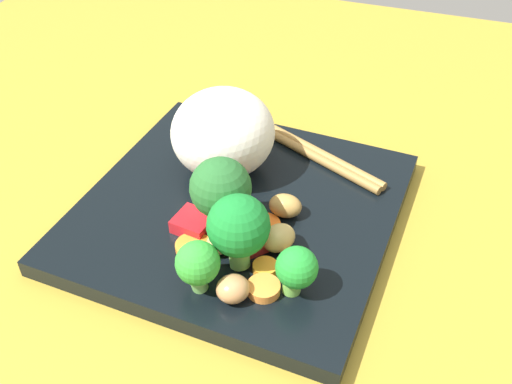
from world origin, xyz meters
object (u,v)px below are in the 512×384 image
at_px(broccoli_floret_1, 238,227).
at_px(rice_mound, 223,133).
at_px(square_plate, 239,211).
at_px(chopstick_pair, 288,139).
at_px(carrot_slice_4, 193,247).

bearing_deg(broccoli_floret_1, rice_mound, 27.48).
bearing_deg(rice_mound, broccoli_floret_1, -152.52).
bearing_deg(square_plate, chopstick_pair, -7.17).
relative_size(square_plate, carrot_slice_4, 9.14).
height_order(rice_mound, carrot_slice_4, rice_mound).
height_order(carrot_slice_4, chopstick_pair, chopstick_pair).
distance_m(rice_mound, broccoli_floret_1, 0.13).
relative_size(square_plate, rice_mound, 2.73).
distance_m(carrot_slice_4, chopstick_pair, 0.18).
xyz_separation_m(broccoli_floret_1, chopstick_pair, (0.18, 0.01, -0.04)).
bearing_deg(broccoli_floret_1, square_plate, 21.53).
relative_size(carrot_slice_4, chopstick_pair, 0.14).
relative_size(rice_mound, chopstick_pair, 0.46).
bearing_deg(carrot_slice_4, rice_mound, 9.01).
bearing_deg(broccoli_floret_1, chopstick_pair, 4.34).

